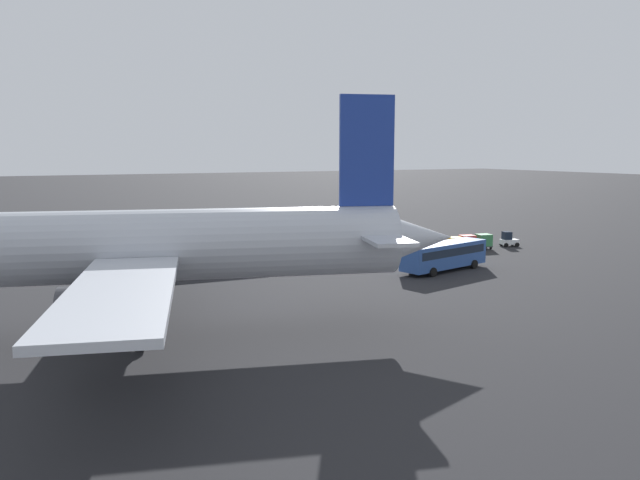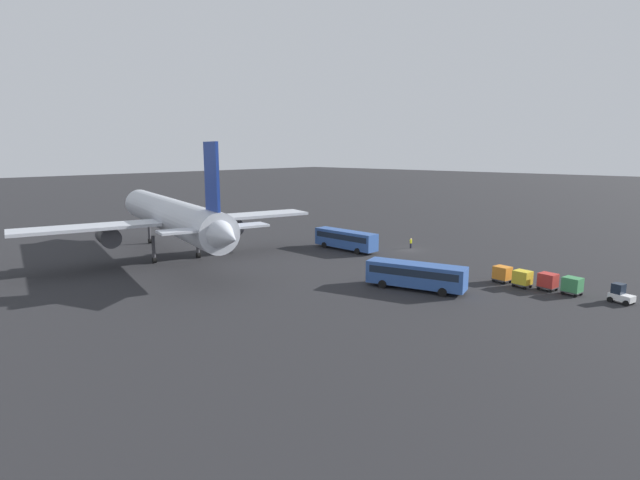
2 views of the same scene
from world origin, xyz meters
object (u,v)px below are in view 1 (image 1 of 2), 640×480
at_px(airplane, 118,248).
at_px(cargo_cart_yellow, 455,244).
at_px(shuttle_bus_far, 444,254).
at_px(cargo_cart_green, 484,240).
at_px(baggage_tug, 508,240).
at_px(shuttle_bus_near, 224,251).
at_px(worker_person, 257,246).
at_px(cargo_cart_red, 467,242).
at_px(cargo_cart_orange, 435,244).

distance_m(airplane, cargo_cart_yellow, 50.09).
distance_m(shuttle_bus_far, cargo_cart_green, 17.77).
height_order(airplane, baggage_tug, airplane).
relative_size(shuttle_bus_near, cargo_cart_yellow, 5.35).
height_order(worker_person, cargo_cart_red, cargo_cart_red).
xyz_separation_m(shuttle_bus_near, cargo_cart_red, (-33.30, 2.72, -0.76)).
distance_m(baggage_tug, cargo_cart_orange, 13.03).
bearing_deg(airplane, cargo_cart_yellow, -141.09).
bearing_deg(shuttle_bus_far, airplane, 1.84).
bearing_deg(shuttle_bus_far, cargo_cart_red, -152.98).
xyz_separation_m(worker_person, cargo_cart_green, (-28.78, 11.51, 0.32)).
bearing_deg(shuttle_bus_near, worker_person, -127.28).
bearing_deg(shuttle_bus_far, cargo_cart_yellow, -147.55).
distance_m(shuttle_bus_near, baggage_tug, 40.94).
bearing_deg(cargo_cart_green, cargo_cart_orange, -0.07).
bearing_deg(airplane, worker_person, -109.60).
bearing_deg(shuttle_bus_far, baggage_tug, -165.45).
bearing_deg(shuttle_bus_near, cargo_cart_green, 178.14).
height_order(shuttle_bus_near, worker_person, shuttle_bus_near).
distance_m(shuttle_bus_far, cargo_cart_red, 15.68).
bearing_deg(worker_person, cargo_cart_orange, 150.81).
xyz_separation_m(airplane, worker_person, (-22.46, -31.72, -5.69)).
xyz_separation_m(cargo_cart_green, cargo_cart_orange, (8.21, -0.01, 0.00)).
height_order(airplane, shuttle_bus_near, airplane).
bearing_deg(shuttle_bus_near, baggage_tug, 179.13).
bearing_deg(cargo_cart_yellow, cargo_cart_orange, -12.23).
relative_size(worker_person, cargo_cart_orange, 0.77).
height_order(cargo_cart_green, cargo_cart_red, same).
relative_size(airplane, shuttle_bus_near, 4.13).
height_order(airplane, cargo_cart_yellow, airplane).
xyz_separation_m(worker_person, cargo_cart_red, (-26.05, 11.39, 0.32)).
height_order(baggage_tug, cargo_cart_red, baggage_tug).
bearing_deg(baggage_tug, shuttle_bus_far, 43.83).
xyz_separation_m(baggage_tug, cargo_cart_yellow, (10.29, 0.91, 0.25)).
distance_m(cargo_cart_red, cargo_cart_orange, 5.47).
xyz_separation_m(airplane, cargo_cart_red, (-48.51, -20.33, -5.37)).
distance_m(cargo_cart_green, cargo_cart_orange, 8.21).
distance_m(shuttle_bus_far, cargo_cart_yellow, 13.20).
xyz_separation_m(shuttle_bus_far, cargo_cart_green, (-14.62, -10.08, -0.70)).
xyz_separation_m(cargo_cart_red, cargo_cart_orange, (5.47, 0.11, 0.00)).
height_order(cargo_cart_green, cargo_cart_yellow, same).
xyz_separation_m(cargo_cart_green, cargo_cart_red, (2.74, -0.12, 0.00)).
distance_m(worker_person, cargo_cart_orange, 23.57).
relative_size(shuttle_bus_far, worker_person, 6.96).
height_order(shuttle_bus_near, cargo_cart_green, shuttle_bus_near).
bearing_deg(shuttle_bus_far, cargo_cart_green, -159.03).
xyz_separation_m(baggage_tug, cargo_cart_red, (7.55, 0.21, 0.25)).
height_order(baggage_tug, cargo_cart_orange, baggage_tug).
height_order(airplane, worker_person, airplane).
distance_m(worker_person, cargo_cart_red, 28.43).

